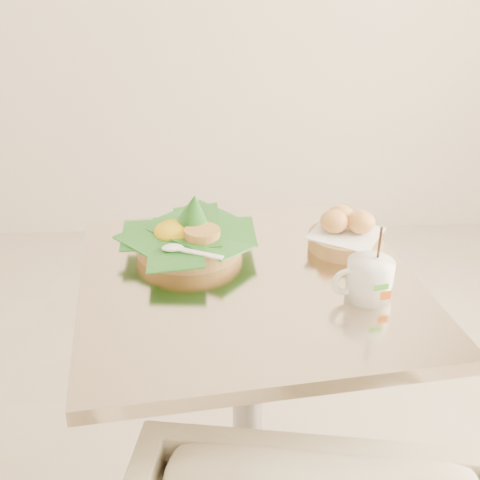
{
  "coord_description": "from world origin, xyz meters",
  "views": [
    {
      "loc": [
        0.06,
        -1.13,
        1.39
      ],
      "look_at": [
        0.11,
        0.01,
        0.82
      ],
      "focal_mm": 45.0,
      "sensor_mm": 36.0,
      "label": 1
    }
  ],
  "objects_px": {
    "cafe_table": "(248,362)",
    "rice_basket": "(189,234)",
    "bread_basket": "(345,233)",
    "coffee_mug": "(369,278)"
  },
  "relations": [
    {
      "from": "rice_basket",
      "to": "bread_basket",
      "type": "relative_size",
      "value": 1.5
    },
    {
      "from": "bread_basket",
      "to": "coffee_mug",
      "type": "bearing_deg",
      "value": -89.87
    },
    {
      "from": "rice_basket",
      "to": "coffee_mug",
      "type": "xyz_separation_m",
      "value": [
        0.36,
        -0.22,
        0.0
      ]
    },
    {
      "from": "bread_basket",
      "to": "coffee_mug",
      "type": "distance_m",
      "value": 0.22
    },
    {
      "from": "cafe_table",
      "to": "rice_basket",
      "type": "xyz_separation_m",
      "value": [
        -0.13,
        0.13,
        0.26
      ]
    },
    {
      "from": "cafe_table",
      "to": "coffee_mug",
      "type": "bearing_deg",
      "value": -20.29
    },
    {
      "from": "cafe_table",
      "to": "bread_basket",
      "type": "distance_m",
      "value": 0.37
    },
    {
      "from": "bread_basket",
      "to": "coffee_mug",
      "type": "xyz_separation_m",
      "value": [
        0.0,
        -0.22,
        0.01
      ]
    },
    {
      "from": "cafe_table",
      "to": "rice_basket",
      "type": "bearing_deg",
      "value": 133.89
    },
    {
      "from": "rice_basket",
      "to": "bread_basket",
      "type": "height_order",
      "value": "rice_basket"
    }
  ]
}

